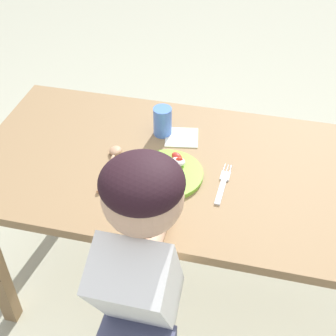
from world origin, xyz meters
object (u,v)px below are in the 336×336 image
plate (166,172)px  person (139,315)px  spoon (112,160)px  fork (223,185)px  drinking_cup (163,121)px

plate → person: person is taller
person → spoon: bearing=115.5°
fork → spoon: (-0.37, 0.03, 0.01)m
plate → drinking_cup: size_ratio=2.20×
spoon → person: bearing=-157.3°
plate → fork: size_ratio=1.22×
plate → fork: plate is taller
spoon → drinking_cup: drinking_cup is taller
person → drinking_cup: bearing=98.5°
plate → person: bearing=-85.7°
fork → spoon: bearing=88.0°
plate → drinking_cup: 0.23m
fork → plate: bearing=91.0°
plate → drinking_cup: bearing=106.9°
plate → fork: 0.18m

